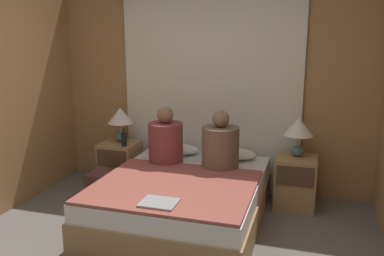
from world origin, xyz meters
name	(u,v)px	position (x,y,z in m)	size (l,w,h in m)	color
wall_back	(211,89)	(0.00, 2.04, 1.25)	(3.98, 0.06, 2.50)	#A37547
curtain_panel	(210,96)	(0.00, 1.98, 1.17)	(2.39, 0.02, 2.34)	silver
bed	(184,200)	(0.00, 0.95, 0.24)	(1.56, 1.95, 0.48)	#99754C
nightstand_left	(120,165)	(-1.08, 1.66, 0.29)	(0.44, 0.44, 0.58)	#A87F51
nightstand_right	(295,182)	(1.08, 1.66, 0.29)	(0.44, 0.44, 0.58)	#A87F51
lamp_left	(120,118)	(-1.08, 1.72, 0.88)	(0.32, 0.32, 0.43)	slate
lamp_right	(299,129)	(1.08, 1.72, 0.88)	(0.32, 0.32, 0.43)	slate
pillow_left	(176,149)	(-0.34, 1.73, 0.54)	(0.56, 0.32, 0.12)	white
pillow_right	(232,154)	(0.34, 1.73, 0.54)	(0.56, 0.32, 0.12)	white
blanket_on_bed	(174,186)	(0.00, 0.65, 0.50)	(1.50, 1.30, 0.03)	#994C42
person_left_in_bed	(166,141)	(-0.34, 1.34, 0.74)	(0.38, 0.38, 0.64)	brown
person_right_in_bed	(220,146)	(0.29, 1.34, 0.73)	(0.40, 0.40, 0.64)	brown
beer_bottle_on_left_stand	(124,139)	(-0.94, 1.54, 0.66)	(0.07, 0.07, 0.22)	black
laptop_on_bed	(159,203)	(0.03, 0.20, 0.52)	(0.30, 0.25, 0.02)	#9EA0A5
backpack_on_floor	(102,186)	(-1.05, 1.14, 0.20)	(0.29, 0.29, 0.36)	brown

